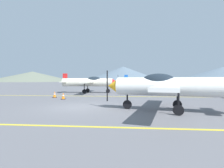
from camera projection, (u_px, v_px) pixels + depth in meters
ground_plane at (80, 107)px, 11.43m from camera, size 400.00×400.00×0.00m
apron_line_near at (47, 126)px, 6.84m from camera, size 80.00×0.16×0.01m
apron_line_far at (98, 96)px, 18.54m from camera, size 80.00×0.16×0.01m
airplane_near at (169, 86)px, 9.85m from camera, size 7.35×8.36×2.51m
airplane_mid at (90, 82)px, 22.91m from camera, size 7.26×8.37×2.51m
airplane_far at (145, 81)px, 29.86m from camera, size 7.25×8.36×2.51m
car_sedan at (154, 87)px, 21.15m from camera, size 4.65×3.08×1.62m
traffic_cone_front at (63, 96)px, 15.75m from camera, size 0.36×0.36×0.59m
traffic_cone_side at (55, 95)px, 17.20m from camera, size 0.36×0.36×0.59m
hill_left at (32, 77)px, 127.50m from camera, size 60.14×60.14×7.12m
hill_centerleft at (123, 74)px, 169.65m from camera, size 73.09×73.09×13.74m
hill_centerright at (222, 74)px, 120.15m from camera, size 68.22×68.22×9.93m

